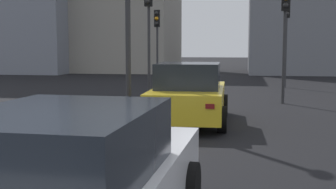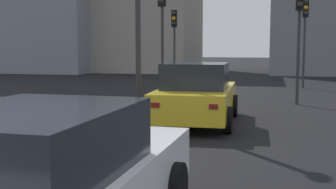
{
  "view_description": "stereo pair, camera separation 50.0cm",
  "coord_description": "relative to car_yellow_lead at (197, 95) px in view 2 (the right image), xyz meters",
  "views": [
    {
      "loc": [
        -3.29,
        -1.31,
        2.05
      ],
      "look_at": [
        5.03,
        0.11,
        1.13
      ],
      "focal_mm": 47.53,
      "sensor_mm": 36.0,
      "label": 1
    },
    {
      "loc": [
        -3.19,
        -1.8,
        2.05
      ],
      "look_at": [
        5.03,
        0.11,
        1.13
      ],
      "focal_mm": 47.53,
      "sensor_mm": 36.0,
      "label": 2
    }
  ],
  "objects": [
    {
      "name": "car_white_second",
      "position": [
        -7.93,
        0.13,
        -0.04
      ],
      "size": [
        4.78,
        2.08,
        1.51
      ],
      "rotation": [
        0.0,
        0.0,
        -0.03
      ],
      "color": "silver",
      "rests_on": "ground_plane"
    },
    {
      "name": "building_facade_center",
      "position": [
        24.68,
        9.88,
        4.28
      ],
      "size": [
        9.22,
        11.2,
        10.11
      ],
      "primitive_type": "cube",
      "color": "gray",
      "rests_on": "ground_plane"
    },
    {
      "name": "traffic_light_near_right",
      "position": [
        4.54,
        -2.83,
        2.24
      ],
      "size": [
        0.32,
        0.29,
        4.18
      ],
      "rotation": [
        0.0,
        0.0,
        3.09
      ],
      "color": "#2D2D30",
      "rests_on": "ground_plane"
    },
    {
      "name": "traffic_light_near_left",
      "position": [
        11.79,
        3.17,
        2.09
      ],
      "size": [
        0.32,
        0.29,
        3.97
      ],
      "rotation": [
        0.0,
        0.0,
        3.09
      ],
      "color": "#2D2D30",
      "rests_on": "ground_plane"
    },
    {
      "name": "car_yellow_lead",
      "position": [
        0.0,
        0.0,
        0.0
      ],
      "size": [
        4.25,
        2.13,
        1.61
      ],
      "rotation": [
        0.0,
        0.0,
        0.03
      ],
      "color": "gold",
      "rests_on": "ground_plane"
    },
    {
      "name": "traffic_light_far_right",
      "position": [
        11.02,
        -3.47,
        2.34
      ],
      "size": [
        0.32,
        0.29,
        4.34
      ],
      "rotation": [
        0.0,
        0.0,
        3.21
      ],
      "color": "#2D2D30",
      "rests_on": "ground_plane"
    },
    {
      "name": "traffic_light_far_left",
      "position": [
        4.96,
        2.17,
        2.41
      ],
      "size": [
        0.32,
        0.29,
        4.45
      ],
      "rotation": [
        0.0,
        0.0,
        3.11
      ],
      "color": "#2D2D30",
      "rests_on": "ground_plane"
    }
  ]
}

